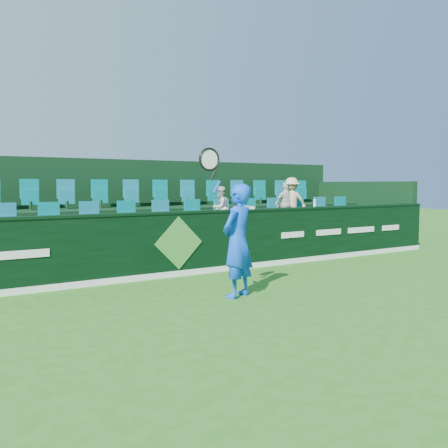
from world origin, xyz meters
TOP-DOWN VIEW (x-y plane):
  - ground at (0.00, 0.00)m, footprint 60.00×60.00m
  - sponsor_hoarding at (0.00, 4.00)m, footprint 16.00×0.25m
  - stand_tier_front at (0.00, 5.10)m, footprint 16.00×2.00m
  - stand_tier_back at (0.00, 7.00)m, footprint 16.00×1.80m
  - stand_rear at (0.00, 7.44)m, footprint 16.00×4.10m
  - seat_row_front at (0.00, 5.50)m, footprint 13.50×0.50m
  - seat_row_back at (0.00, 7.30)m, footprint 13.50×0.50m
  - tennis_player at (-0.05, 1.68)m, footprint 1.29×0.71m
  - spectator_left at (1.82, 5.12)m, footprint 0.62×0.55m
  - spectator_middle at (3.92, 5.12)m, footprint 0.71×0.37m
  - spectator_right at (4.11, 5.12)m, footprint 0.96×0.76m
  - towel at (1.74, 4.00)m, footprint 0.40×0.26m
  - drinks_bottle at (3.90, 4.00)m, footprint 0.06×0.06m

SIDE VIEW (x-z plane):
  - ground at x=0.00m, z-range 0.00..0.00m
  - stand_tier_front at x=0.00m, z-range 0.00..0.80m
  - stand_tier_back at x=0.00m, z-range 0.00..1.30m
  - sponsor_hoarding at x=0.00m, z-range 0.00..1.35m
  - tennis_player at x=-0.05m, z-range -0.31..2.26m
  - seat_row_front at x=0.00m, z-range 0.80..1.40m
  - stand_rear at x=0.00m, z-range -0.08..2.52m
  - spectator_left at x=1.82m, z-range 0.80..1.86m
  - spectator_middle at x=3.92m, z-range 0.80..1.96m
  - towel at x=1.74m, z-range 1.35..1.41m
  - drinks_bottle at x=3.90m, z-range 1.35..1.54m
  - spectator_right at x=4.11m, z-range 0.80..2.09m
  - seat_row_back at x=0.00m, z-range 1.30..1.90m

